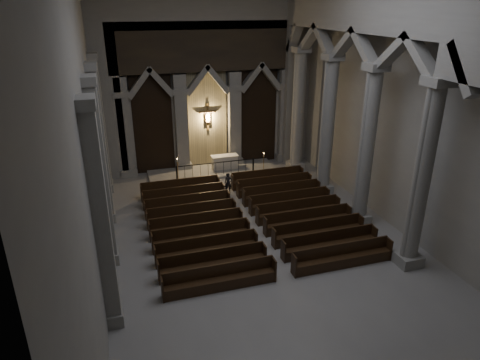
{
  "coord_description": "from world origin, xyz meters",
  "views": [
    {
      "loc": [
        -6.03,
        -15.46,
        10.49
      ],
      "look_at": [
        -0.41,
        3.0,
        2.48
      ],
      "focal_mm": 32.0,
      "sensor_mm": 36.0,
      "label": 1
    }
  ],
  "objects": [
    {
      "name": "pews",
      "position": [
        -0.0,
        2.79,
        0.33
      ],
      "size": [
        9.98,
        9.69,
        1.02
      ],
      "color": "black",
      "rests_on": "ground"
    },
    {
      "name": "room",
      "position": [
        0.0,
        0.0,
        7.6
      ],
      "size": [
        24.0,
        24.1,
        12.0
      ],
      "color": "gray",
      "rests_on": "ground"
    },
    {
      "name": "altar_rail",
      "position": [
        0.0,
        9.73,
        0.68
      ],
      "size": [
        5.19,
        0.09,
        1.02
      ],
      "color": "black",
      "rests_on": "ground"
    },
    {
      "name": "candle_stand_right",
      "position": [
        3.18,
        9.44,
        0.39
      ],
      "size": [
        0.24,
        0.24,
        1.42
      ],
      "color": "olive",
      "rests_on": "ground"
    },
    {
      "name": "sanctuary_wall",
      "position": [
        0.0,
        11.54,
        6.62
      ],
      "size": [
        14.0,
        0.77,
        12.0
      ],
      "color": "gray",
      "rests_on": "ground"
    },
    {
      "name": "right_arcade",
      "position": [
        5.5,
        1.33,
        7.83
      ],
      "size": [
        1.0,
        24.0,
        12.0
      ],
      "color": "gray",
      "rests_on": "ground"
    },
    {
      "name": "left_pilasters",
      "position": [
        -6.75,
        3.5,
        3.91
      ],
      "size": [
        0.6,
        13.0,
        8.03
      ],
      "color": "gray",
      "rests_on": "ground"
    },
    {
      "name": "altar",
      "position": [
        0.84,
        10.67,
        0.61
      ],
      "size": [
        1.8,
        0.72,
        0.92
      ],
      "color": "beige",
      "rests_on": "sanctuary_step"
    },
    {
      "name": "worshipper",
      "position": [
        0.08,
        7.03,
        0.62
      ],
      "size": [
        0.49,
        0.36,
        1.24
      ],
      "primitive_type": "imported",
      "rotation": [
        0.0,
        0.0,
        -0.14
      ],
      "color": "black",
      "rests_on": "ground"
    },
    {
      "name": "candle_stand_left",
      "position": [
        -2.48,
        9.66,
        0.42
      ],
      "size": [
        0.26,
        0.26,
        1.54
      ],
      "color": "olive",
      "rests_on": "ground"
    },
    {
      "name": "sanctuary_step",
      "position": [
        0.0,
        10.6,
        0.07
      ],
      "size": [
        8.5,
        2.6,
        0.15
      ],
      "primitive_type": "cube",
      "color": "gray",
      "rests_on": "ground"
    }
  ]
}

